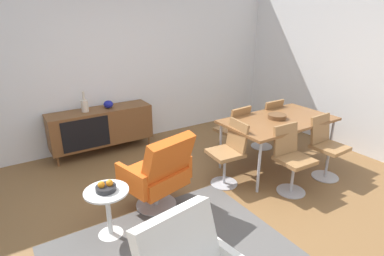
{
  "coord_description": "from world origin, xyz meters",
  "views": [
    {
      "loc": [
        -1.64,
        -2.45,
        2.17
      ],
      "look_at": [
        0.15,
        0.35,
        0.93
      ],
      "focal_mm": 29.24,
      "sensor_mm": 36.0,
      "label": 1
    }
  ],
  "objects_px": {
    "vase_sculptural_dark": "(85,105)",
    "dining_chair_front_left": "(291,157)",
    "vase_cobalt": "(108,104)",
    "dining_chair_near_window": "(229,151)",
    "wooden_bowl_on_table": "(277,116)",
    "dining_chair_front_right": "(326,145)",
    "dining_table": "(279,122)",
    "lounge_chair_red": "(159,172)",
    "dining_chair_back_left": "(234,130)",
    "dining_chair_back_right": "(266,122)",
    "sideboard": "(101,126)",
    "side_table_round": "(108,208)",
    "fruit_bowl": "(106,187)"
  },
  "relations": [
    {
      "from": "side_table_round",
      "to": "dining_chair_back_right",
      "type": "bearing_deg",
      "value": 13.93
    },
    {
      "from": "sideboard",
      "to": "dining_chair_near_window",
      "type": "bearing_deg",
      "value": -60.08
    },
    {
      "from": "sideboard",
      "to": "wooden_bowl_on_table",
      "type": "relative_size",
      "value": 6.15
    },
    {
      "from": "sideboard",
      "to": "dining_chair_front_left",
      "type": "bearing_deg",
      "value": -56.32
    },
    {
      "from": "dining_chair_back_left",
      "to": "dining_chair_front_left",
      "type": "bearing_deg",
      "value": -90.12
    },
    {
      "from": "dining_table",
      "to": "dining_chair_back_left",
      "type": "xyz_separation_m",
      "value": [
        -0.35,
        0.56,
        -0.23
      ]
    },
    {
      "from": "vase_sculptural_dark",
      "to": "fruit_bowl",
      "type": "relative_size",
      "value": 1.6
    },
    {
      "from": "vase_sculptural_dark",
      "to": "dining_chair_front_left",
      "type": "bearing_deg",
      "value": -53.0
    },
    {
      "from": "vase_cobalt",
      "to": "wooden_bowl_on_table",
      "type": "height_order",
      "value": "vase_cobalt"
    },
    {
      "from": "dining_chair_back_left",
      "to": "fruit_bowl",
      "type": "height_order",
      "value": "dining_chair_back_left"
    },
    {
      "from": "wooden_bowl_on_table",
      "to": "dining_chair_front_left",
      "type": "xyz_separation_m",
      "value": [
        -0.35,
        -0.6,
        -0.3
      ]
    },
    {
      "from": "dining_chair_back_left",
      "to": "dining_chair_front_right",
      "type": "relative_size",
      "value": 1.0
    },
    {
      "from": "wooden_bowl_on_table",
      "to": "fruit_bowl",
      "type": "relative_size",
      "value": 1.3
    },
    {
      "from": "vase_cobalt",
      "to": "dining_table",
      "type": "height_order",
      "value": "vase_cobalt"
    },
    {
      "from": "sideboard",
      "to": "dining_chair_back_right",
      "type": "relative_size",
      "value": 1.87
    },
    {
      "from": "dining_chair_near_window",
      "to": "dining_chair_front_right",
      "type": "xyz_separation_m",
      "value": [
        1.24,
        -0.55,
        0.0
      ]
    },
    {
      "from": "dining_chair_back_left",
      "to": "dining_chair_front_right",
      "type": "height_order",
      "value": "same"
    },
    {
      "from": "dining_table",
      "to": "wooden_bowl_on_table",
      "type": "height_order",
      "value": "wooden_bowl_on_table"
    },
    {
      "from": "vase_sculptural_dark",
      "to": "dining_chair_near_window",
      "type": "relative_size",
      "value": 0.37
    },
    {
      "from": "vase_sculptural_dark",
      "to": "dining_chair_back_right",
      "type": "relative_size",
      "value": 0.37
    },
    {
      "from": "side_table_round",
      "to": "fruit_bowl",
      "type": "distance_m",
      "value": 0.23
    },
    {
      "from": "dining_chair_near_window",
      "to": "dining_chair_front_left",
      "type": "xyz_separation_m",
      "value": [
        0.54,
        -0.55,
        0.0
      ]
    },
    {
      "from": "vase_cobalt",
      "to": "dining_chair_near_window",
      "type": "distance_m",
      "value": 2.14
    },
    {
      "from": "dining_chair_near_window",
      "to": "dining_chair_front_right",
      "type": "bearing_deg",
      "value": -24.14
    },
    {
      "from": "dining_chair_near_window",
      "to": "dining_chair_front_left",
      "type": "distance_m",
      "value": 0.77
    },
    {
      "from": "dining_table",
      "to": "dining_chair_near_window",
      "type": "height_order",
      "value": "dining_chair_near_window"
    },
    {
      "from": "vase_cobalt",
      "to": "vase_sculptural_dark",
      "type": "relative_size",
      "value": 0.47
    },
    {
      "from": "sideboard",
      "to": "wooden_bowl_on_table",
      "type": "xyz_separation_m",
      "value": [
        1.98,
        -1.86,
        0.33
      ]
    },
    {
      "from": "lounge_chair_red",
      "to": "fruit_bowl",
      "type": "distance_m",
      "value": 0.67
    },
    {
      "from": "dining_chair_front_left",
      "to": "dining_chair_back_left",
      "type": "bearing_deg",
      "value": 89.88
    },
    {
      "from": "dining_table",
      "to": "dining_chair_front_left",
      "type": "height_order",
      "value": "dining_chair_front_left"
    },
    {
      "from": "dining_chair_front_right",
      "to": "side_table_round",
      "type": "height_order",
      "value": "dining_chair_front_right"
    },
    {
      "from": "lounge_chair_red",
      "to": "dining_chair_back_left",
      "type": "bearing_deg",
      "value": 20.14
    },
    {
      "from": "wooden_bowl_on_table",
      "to": "sideboard",
      "type": "bearing_deg",
      "value": 136.84
    },
    {
      "from": "dining_chair_near_window",
      "to": "dining_chair_back_right",
      "type": "bearing_deg",
      "value": 24.45
    },
    {
      "from": "sideboard",
      "to": "dining_chair_back_right",
      "type": "distance_m",
      "value": 2.69
    },
    {
      "from": "sideboard",
      "to": "wooden_bowl_on_table",
      "type": "height_order",
      "value": "wooden_bowl_on_table"
    },
    {
      "from": "dining_chair_back_right",
      "to": "dining_chair_front_right",
      "type": "distance_m",
      "value": 1.12
    },
    {
      "from": "side_table_round",
      "to": "sideboard",
      "type": "bearing_deg",
      "value": 74.12
    },
    {
      "from": "dining_chair_front_right",
      "to": "dining_chair_front_left",
      "type": "xyz_separation_m",
      "value": [
        -0.69,
        -0.0,
        0.0
      ]
    },
    {
      "from": "dining_chair_back_right",
      "to": "dining_chair_front_left",
      "type": "height_order",
      "value": "same"
    },
    {
      "from": "dining_table",
      "to": "dining_chair_back_right",
      "type": "height_order",
      "value": "dining_chair_back_right"
    },
    {
      "from": "dining_chair_back_left",
      "to": "wooden_bowl_on_table",
      "type": "bearing_deg",
      "value": -56.68
    },
    {
      "from": "side_table_round",
      "to": "wooden_bowl_on_table",
      "type": "bearing_deg",
      "value": 4.49
    },
    {
      "from": "vase_cobalt",
      "to": "fruit_bowl",
      "type": "relative_size",
      "value": 0.75
    },
    {
      "from": "vase_cobalt",
      "to": "fruit_bowl",
      "type": "distance_m",
      "value": 2.2
    },
    {
      "from": "dining_chair_back_right",
      "to": "dining_chair_back_left",
      "type": "xyz_separation_m",
      "value": [
        -0.7,
        0.0,
        0.0
      ]
    },
    {
      "from": "vase_sculptural_dark",
      "to": "dining_chair_near_window",
      "type": "bearing_deg",
      "value": -55.46
    },
    {
      "from": "dining_table",
      "to": "lounge_chair_red",
      "type": "xyz_separation_m",
      "value": [
        -1.92,
        -0.02,
        -0.23
      ]
    },
    {
      "from": "dining_table",
      "to": "side_table_round",
      "type": "height_order",
      "value": "dining_table"
    }
  ]
}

